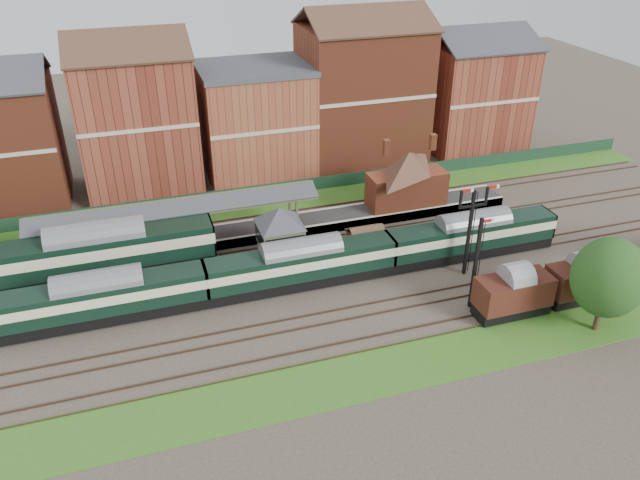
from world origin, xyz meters
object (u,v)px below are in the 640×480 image
object	(u,v)px
goods_van_a	(513,293)
signal_box	(280,237)
semaphore_bracket	(470,227)
platform_railcar	(99,252)
dmu_train	(302,264)

from	to	relation	value
goods_van_a	signal_box	bearing A→B (deg)	141.54
semaphore_bracket	platform_railcar	bearing A→B (deg)	163.33
platform_railcar	goods_van_a	size ratio (longest dim) A/B	3.28
signal_box	goods_van_a	xyz separation A→B (m)	(15.42, -12.25, -1.15)
signal_box	semaphore_bracket	world-z (taller)	semaphore_bracket
semaphore_bracket	dmu_train	xyz separation A→B (m)	(-14.09, 2.50, -2.46)
semaphore_bracket	goods_van_a	world-z (taller)	semaphore_bracket
signal_box	platform_railcar	size ratio (longest dim) A/B	0.31
semaphore_bracket	dmu_train	distance (m)	14.52
signal_box	dmu_train	xyz separation A→B (m)	(0.95, -3.25, -1.02)
platform_railcar	goods_van_a	bearing A→B (deg)	-26.99
signal_box	dmu_train	distance (m)	3.53
signal_box	goods_van_a	size ratio (longest dim) A/B	1.02
semaphore_bracket	platform_railcar	world-z (taller)	semaphore_bracket
signal_box	goods_van_a	distance (m)	19.73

